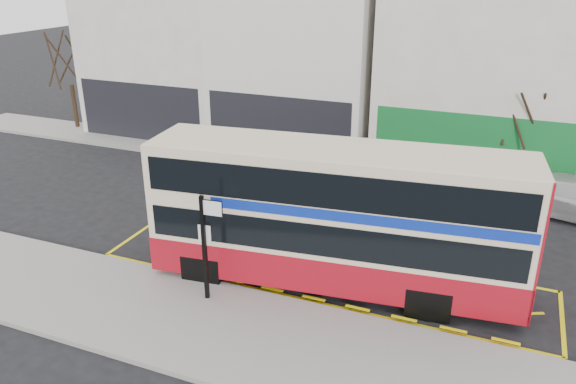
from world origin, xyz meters
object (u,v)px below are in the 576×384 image
at_px(car_silver, 200,148).
at_px(double_decker_bus, 336,216).
at_px(street_tree_left, 66,45).
at_px(bus_stop_post, 206,239).
at_px(car_grey, 310,169).
at_px(street_tree_right, 526,102).

bearing_deg(car_silver, double_decker_bus, -124.53).
distance_m(double_decker_bus, car_silver, 12.65).
height_order(car_silver, street_tree_left, street_tree_left).
distance_m(car_silver, street_tree_left, 10.79).
xyz_separation_m(bus_stop_post, car_silver, (-6.49, 10.52, -1.31)).
bearing_deg(car_grey, double_decker_bus, -137.88).
xyz_separation_m(double_decker_bus, street_tree_left, (-19.19, 10.61, 2.53)).
height_order(bus_stop_post, street_tree_left, street_tree_left).
bearing_deg(car_silver, street_tree_right, -74.72).
xyz_separation_m(double_decker_bus, car_silver, (-9.49, 8.22, -1.55)).
distance_m(bus_stop_post, car_silver, 12.43).
distance_m(street_tree_left, street_tree_right, 23.95).
bearing_deg(double_decker_bus, street_tree_right, 59.20).
relative_size(double_decker_bus, car_silver, 2.58).
relative_size(double_decker_bus, street_tree_right, 2.00).
relative_size(bus_stop_post, street_tree_right, 0.57).
distance_m(car_silver, car_grey, 5.92).
bearing_deg(street_tree_right, double_decker_bus, -114.36).
xyz_separation_m(car_grey, street_tree_right, (8.34, 2.85, 3.11)).
height_order(car_grey, street_tree_right, street_tree_right).
height_order(double_decker_bus, car_grey, double_decker_bus).
height_order(car_silver, street_tree_right, street_tree_right).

